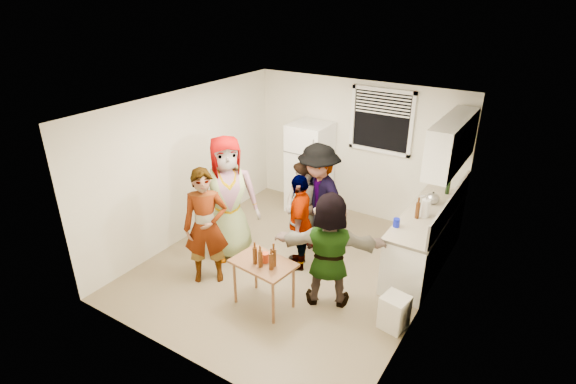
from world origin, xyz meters
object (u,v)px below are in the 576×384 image
Objects in this scene: beer_bottle_table at (274,266)px; serving_table at (264,304)px; kettle at (432,203)px; beer_bottle_counter at (417,218)px; red_cup at (265,262)px; guest_grey at (231,253)px; blue_cup at (396,227)px; guest_black at (299,265)px; trash_bin at (394,311)px; guest_back_left at (303,244)px; wine_bottle at (447,194)px; refrigerator at (310,168)px; guest_stripe at (210,278)px; guest_back_right at (317,248)px; guest_orange at (327,300)px.

serving_table is at bearing -179.30° from beer_bottle_table.
beer_bottle_counter is at bearing -104.86° from kettle.
beer_bottle_table is 1.91× the size of red_cup.
beer_bottle_counter reaches higher than guest_grey.
blue_cup reaches higher than guest_black.
beer_bottle_table is at bearing -79.32° from guest_grey.
beer_bottle_table is (-1.29, -2.44, -0.22)m from kettle.
trash_bin is 0.30× the size of guest_black.
blue_cup reaches higher than guest_grey.
beer_bottle_table is at bearing -56.65° from guest_back_left.
beer_bottle_table is 0.13× the size of guest_grey.
red_cup is at bearing -117.87° from wine_bottle.
serving_table is at bearing -117.99° from wine_bottle.
red_cup reaches higher than guest_back_left.
beer_bottle_table is (1.11, -2.84, -0.17)m from refrigerator.
guest_grey is (-0.25, -2.08, -0.85)m from refrigerator.
refrigerator is at bearing 50.16° from guest_stripe.
red_cup is 1.25m from guest_stripe.
wine_bottle reaches higher than guest_stripe.
trash_bin is at bearing -7.27° from guest_back_right.
beer_bottle_counter reaches higher than kettle.
blue_cup is 0.27× the size of trash_bin.
guest_orange is (1.71, 0.46, 0.00)m from guest_stripe.
red_cup is 1.25m from guest_black.
wine_bottle is at bearing 9.80° from guest_stripe.
beer_bottle_counter is 3.15m from guest_stripe.
guest_grey is 1.14× the size of guest_stripe.
kettle is 0.91× the size of wine_bottle.
guest_back_left is (0.84, 0.87, 0.00)m from guest_grey.
guest_grey is (-2.75, -2.17, -0.90)m from wine_bottle.
blue_cup is 0.07× the size of guest_stripe.
kettle is (2.40, -0.40, 0.05)m from refrigerator.
guest_grey is 1.15m from guest_black.
beer_bottle_table is at bearing 0.70° from serving_table.
kettle is 0.15× the size of guest_orange.
refrigerator is at bearing -178.12° from wine_bottle.
guest_black is (1.11, 0.31, 0.00)m from guest_grey.
guest_grey is at bearing 148.60° from red_cup.
guest_stripe is at bearing -143.94° from beer_bottle_counter.
wine_bottle is 1.52m from blue_cup.
guest_back_right is at bearing -163.02° from kettle.
wine_bottle is 0.18× the size of guest_black.
blue_cup reaches higher than red_cup.
serving_table is at bearing -162.52° from trash_bin.
guest_orange is at bearing -119.04° from beer_bottle_counter.
kettle reaches higher than guest_stripe.
guest_back_left is (-0.35, 1.63, 0.00)m from serving_table.
beer_bottle_table reaches higher than guest_back_left.
beer_bottle_counter reaches higher than guest_back_left.
guest_black is at bearing -164.56° from blue_cup.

